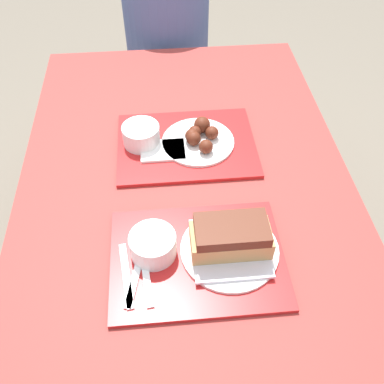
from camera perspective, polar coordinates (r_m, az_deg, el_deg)
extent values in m
plane|color=#706656|center=(1.75, -0.34, -17.12)|extent=(12.00, 12.00, 0.00)
cube|color=maroon|center=(1.14, -0.50, -1.83)|extent=(0.92, 1.56, 0.04)
cylinder|color=maroon|center=(1.93, -14.22, 6.22)|extent=(0.07, 0.07, 0.70)
cylinder|color=maroon|center=(1.95, 9.63, 7.74)|extent=(0.07, 0.07, 0.70)
cube|color=maroon|center=(2.10, -2.83, 13.69)|extent=(0.87, 0.28, 0.04)
cylinder|color=maroon|center=(2.25, -12.33, 8.43)|extent=(0.06, 0.06, 0.39)
cylinder|color=maroon|center=(2.27, 7.03, 9.65)|extent=(0.06, 0.06, 0.39)
cube|color=red|center=(1.01, 0.74, -8.85)|extent=(0.41, 0.31, 0.01)
cube|color=red|center=(1.28, -0.75, 6.30)|extent=(0.41, 0.31, 0.01)
cylinder|color=white|center=(1.00, -5.23, -7.05)|extent=(0.11, 0.11, 0.06)
cylinder|color=beige|center=(0.98, -5.32, -6.26)|extent=(0.10, 0.10, 0.01)
cylinder|color=white|center=(1.02, 5.02, -7.66)|extent=(0.23, 0.23, 0.01)
cube|color=silver|center=(1.01, 5.05, -7.40)|extent=(0.18, 0.18, 0.01)
cube|color=tan|center=(0.99, 5.17, -6.41)|extent=(0.18, 0.09, 0.05)
cube|color=#562819|center=(0.96, 5.33, -5.02)|extent=(0.17, 0.09, 0.03)
cube|color=white|center=(0.99, -7.47, -10.83)|extent=(0.05, 0.17, 0.00)
cube|color=white|center=(0.99, -6.17, -10.76)|extent=(0.03, 0.17, 0.00)
cube|color=white|center=(0.99, -8.76, -10.89)|extent=(0.04, 0.17, 0.00)
cube|color=#A59E93|center=(1.05, 1.47, -5.35)|extent=(0.04, 0.03, 0.01)
cylinder|color=white|center=(1.26, -6.79, 7.57)|extent=(0.11, 0.11, 0.06)
cylinder|color=beige|center=(1.25, -6.89, 8.39)|extent=(0.10, 0.10, 0.01)
cylinder|color=white|center=(1.27, 0.81, 6.74)|extent=(0.21, 0.21, 0.01)
sphere|color=#562314|center=(1.27, 2.67, 7.89)|extent=(0.04, 0.04, 0.04)
sphere|color=#562314|center=(1.29, 1.35, 8.97)|extent=(0.05, 0.05, 0.05)
sphere|color=#562314|center=(1.27, 0.38, 8.01)|extent=(0.04, 0.04, 0.04)
sphere|color=#562314|center=(1.25, 0.01, 7.50)|extent=(0.04, 0.04, 0.04)
sphere|color=#562314|center=(1.24, 0.20, 7.15)|extent=(0.04, 0.04, 0.04)
sphere|color=#562314|center=(1.22, 1.87, 6.06)|extent=(0.04, 0.04, 0.04)
cube|color=white|center=(1.25, -3.92, 5.55)|extent=(0.13, 0.09, 0.01)
cylinder|color=#4C6093|center=(1.97, -3.34, 19.93)|extent=(0.35, 0.35, 0.48)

